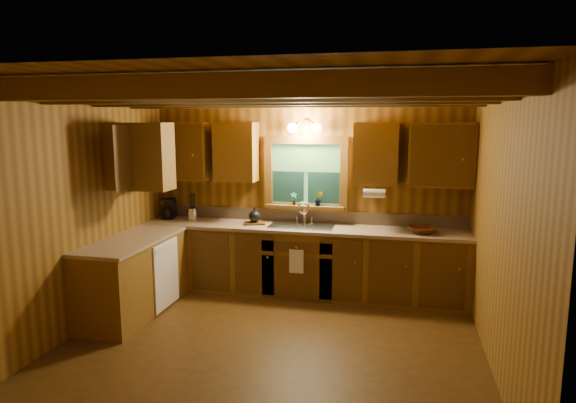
{
  "coord_description": "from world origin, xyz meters",
  "views": [
    {
      "loc": [
        1.23,
        -4.6,
        2.24
      ],
      "look_at": [
        0.0,
        0.8,
        1.35
      ],
      "focal_mm": 31.04,
      "sensor_mm": 36.0,
      "label": 1
    }
  ],
  "objects_px": {
    "coffee_maker": "(169,209)",
    "wicker_basket": "(423,230)",
    "cutting_board": "(254,223)",
    "sink": "(302,229)"
  },
  "relations": [
    {
      "from": "sink",
      "to": "cutting_board",
      "type": "bearing_deg",
      "value": -178.88
    },
    {
      "from": "cutting_board",
      "to": "wicker_basket",
      "type": "relative_size",
      "value": 0.8
    },
    {
      "from": "cutting_board",
      "to": "sink",
      "type": "bearing_deg",
      "value": -16.72
    },
    {
      "from": "coffee_maker",
      "to": "cutting_board",
      "type": "bearing_deg",
      "value": -17.45
    },
    {
      "from": "sink",
      "to": "cutting_board",
      "type": "relative_size",
      "value": 3.0
    },
    {
      "from": "sink",
      "to": "cutting_board",
      "type": "xyz_separation_m",
      "value": [
        -0.64,
        -0.01,
        0.06
      ]
    },
    {
      "from": "sink",
      "to": "wicker_basket",
      "type": "distance_m",
      "value": 1.52
    },
    {
      "from": "wicker_basket",
      "to": "sink",
      "type": "bearing_deg",
      "value": 177.19
    },
    {
      "from": "coffee_maker",
      "to": "wicker_basket",
      "type": "distance_m",
      "value": 3.43
    },
    {
      "from": "coffee_maker",
      "to": "cutting_board",
      "type": "distance_m",
      "value": 1.29
    }
  ]
}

